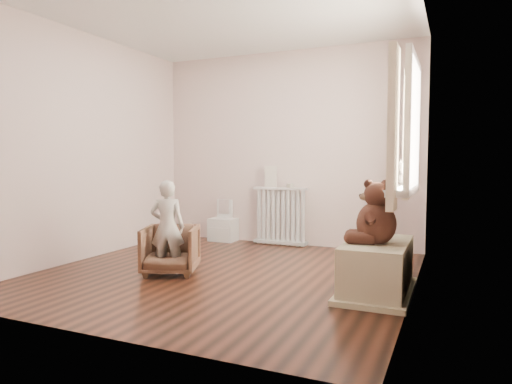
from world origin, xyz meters
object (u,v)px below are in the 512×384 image
at_px(armchair, 171,250).
at_px(teddy_bear, 376,217).
at_px(toy_bench, 377,270).
at_px(plush_cat, 405,175).
at_px(radiator, 280,216).
at_px(child, 167,227).
at_px(toy_vanity, 223,221).

bearing_deg(armchair, teddy_bear, -20.09).
height_order(toy_bench, plush_cat, plush_cat).
bearing_deg(radiator, teddy_bear, -50.11).
relative_size(child, teddy_bear, 1.77).
relative_size(radiator, armchair, 1.45).
relative_size(radiator, toy_bench, 0.81).
relative_size(toy_vanity, teddy_bear, 1.11).
xyz_separation_m(toy_vanity, toy_bench, (2.41, -1.74, -0.08)).
height_order(radiator, teddy_bear, teddy_bear).
xyz_separation_m(armchair, plush_cat, (2.15, 0.85, 0.76)).
distance_m(toy_vanity, teddy_bear, 3.04).
bearing_deg(armchair, radiator, 54.72).
bearing_deg(child, plush_cat, -179.15).
bearing_deg(armchair, child, -111.77).
xyz_separation_m(toy_vanity, plush_cat, (2.55, -1.04, 0.72)).
xyz_separation_m(radiator, armchair, (-0.46, -1.91, -0.15)).
xyz_separation_m(toy_vanity, teddy_bear, (2.40, -1.82, 0.40)).
height_order(child, teddy_bear, child).
distance_m(toy_bench, teddy_bear, 0.48).
distance_m(toy_vanity, toy_bench, 2.97).
bearing_deg(child, toy_vanity, -100.17).
relative_size(armchair, plush_cat, 1.97).
distance_m(child, teddy_bear, 2.02).
bearing_deg(armchair, toy_bench, -17.79).
bearing_deg(toy_bench, child, -174.61).
bearing_deg(child, radiator, -124.95).
relative_size(toy_vanity, armchair, 1.09).
distance_m(armchair, toy_bench, 2.01).
height_order(armchair, child, child).
distance_m(radiator, teddy_bear, 2.43).
distance_m(teddy_bear, plush_cat, 0.86).
relative_size(teddy_bear, plush_cat, 1.93).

